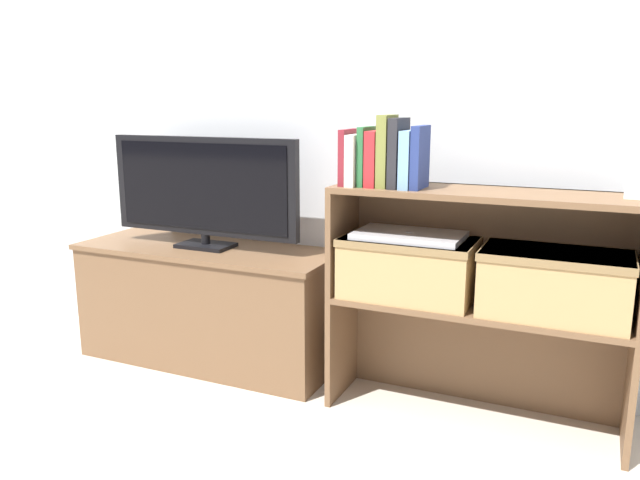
# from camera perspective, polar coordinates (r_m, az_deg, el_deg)

# --- Properties ---
(ground_plane) EXTENTS (16.00, 16.00, 0.00)m
(ground_plane) POSITION_cam_1_polar(r_m,az_deg,el_deg) (2.33, -1.51, -14.61)
(ground_plane) COLOR #BCB2A3
(wall_back) EXTENTS (10.00, 0.05, 2.40)m
(wall_back) POSITION_cam_1_polar(r_m,az_deg,el_deg) (2.45, 2.65, 15.77)
(wall_back) COLOR silver
(wall_back) RESTS_ON ground_plane
(tv_stand) EXTENTS (1.08, 0.39, 0.49)m
(tv_stand) POSITION_cam_1_polar(r_m,az_deg,el_deg) (2.63, -10.17, -5.79)
(tv_stand) COLOR brown
(tv_stand) RESTS_ON ground_plane
(tv) EXTENTS (0.83, 0.14, 0.44)m
(tv) POSITION_cam_1_polar(r_m,az_deg,el_deg) (2.52, -10.61, 4.65)
(tv) COLOR black
(tv) RESTS_ON tv_stand
(bookshelf_lower_tier) EXTENTS (0.98, 0.29, 0.40)m
(bookshelf_lower_tier) POSITION_cam_1_polar(r_m,az_deg,el_deg) (2.24, 14.22, -8.80)
(bookshelf_lower_tier) COLOR brown
(bookshelf_lower_tier) RESTS_ON ground_plane
(bookshelf_upper_tier) EXTENTS (0.98, 0.29, 0.38)m
(bookshelf_upper_tier) POSITION_cam_1_polar(r_m,az_deg,el_deg) (2.13, 14.77, 1.05)
(bookshelf_upper_tier) COLOR brown
(bookshelf_upper_tier) RESTS_ON bookshelf_lower_tier
(book_maroon) EXTENTS (0.02, 0.14, 0.19)m
(book_maroon) POSITION_cam_1_polar(r_m,az_deg,el_deg) (2.13, 2.62, 7.59)
(book_maroon) COLOR maroon
(book_maroon) RESTS_ON bookshelf_upper_tier
(book_ivory) EXTENTS (0.03, 0.16, 0.17)m
(book_ivory) POSITION_cam_1_polar(r_m,az_deg,el_deg) (2.11, 3.43, 7.33)
(book_ivory) COLOR silver
(book_ivory) RESTS_ON bookshelf_upper_tier
(book_forest) EXTENTS (0.02, 0.13, 0.20)m
(book_forest) POSITION_cam_1_polar(r_m,az_deg,el_deg) (2.10, 4.23, 7.64)
(book_forest) COLOR #286638
(book_forest) RESTS_ON bookshelf_upper_tier
(book_crimson) EXTENTS (0.04, 0.14, 0.18)m
(book_crimson) POSITION_cam_1_polar(r_m,az_deg,el_deg) (2.09, 5.12, 7.42)
(book_crimson) COLOR #B22328
(book_crimson) RESTS_ON bookshelf_upper_tier
(book_olive) EXTENTS (0.03, 0.13, 0.23)m
(book_olive) POSITION_cam_1_polar(r_m,az_deg,el_deg) (2.08, 6.13, 8.08)
(book_olive) COLOR olive
(book_olive) RESTS_ON bookshelf_upper_tier
(book_charcoal) EXTENTS (0.03, 0.15, 0.23)m
(book_charcoal) POSITION_cam_1_polar(r_m,az_deg,el_deg) (2.07, 7.19, 7.90)
(book_charcoal) COLOR #232328
(book_charcoal) RESTS_ON bookshelf_upper_tier
(book_skyblue) EXTENTS (0.03, 0.15, 0.19)m
(book_skyblue) POSITION_cam_1_polar(r_m,az_deg,el_deg) (2.06, 8.20, 7.31)
(book_skyblue) COLOR #709ECC
(book_skyblue) RESTS_ON bookshelf_upper_tier
(book_navy) EXTENTS (0.03, 0.14, 0.20)m
(book_navy) POSITION_cam_1_polar(r_m,az_deg,el_deg) (2.05, 9.14, 7.47)
(book_navy) COLOR navy
(book_navy) RESTS_ON bookshelf_upper_tier
(baby_monitor) EXTENTS (0.05, 0.04, 0.12)m
(baby_monitor) POSITION_cam_1_polar(r_m,az_deg,el_deg) (2.02, 26.82, 4.59)
(baby_monitor) COLOR white
(baby_monitor) RESTS_ON bookshelf_upper_tier
(storage_basket_left) EXTENTS (0.45, 0.26, 0.21)m
(storage_basket_left) POSITION_cam_1_polar(r_m,az_deg,el_deg) (2.14, 8.07, -2.28)
(storage_basket_left) COLOR tan
(storage_basket_left) RESTS_ON bookshelf_lower_tier
(storage_basket_right) EXTENTS (0.45, 0.26, 0.21)m
(storage_basket_right) POSITION_cam_1_polar(r_m,az_deg,el_deg) (2.07, 20.63, -3.52)
(storage_basket_right) COLOR tan
(storage_basket_right) RESTS_ON bookshelf_lower_tier
(laptop) EXTENTS (0.36, 0.22, 0.02)m
(laptop) POSITION_cam_1_polar(r_m,az_deg,el_deg) (2.12, 8.16, 0.43)
(laptop) COLOR #BCBCC1
(laptop) RESTS_ON storage_basket_left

